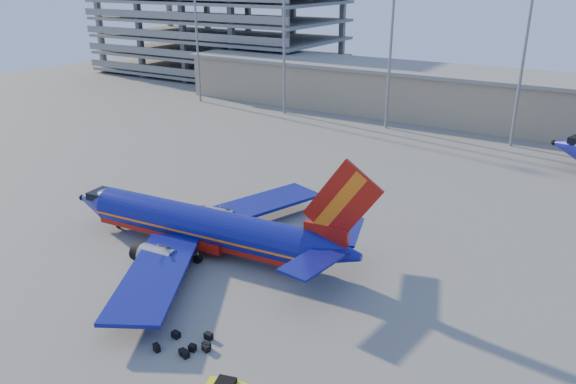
% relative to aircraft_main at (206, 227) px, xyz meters
% --- Properties ---
extents(ground, '(220.00, 220.00, 0.00)m').
position_rel_aircraft_main_xyz_m(ground, '(1.89, 4.45, -2.33)').
color(ground, slate).
rests_on(ground, ground).
extents(terminal_building, '(122.00, 16.00, 8.50)m').
position_rel_aircraft_main_xyz_m(terminal_building, '(11.89, 62.45, 1.99)').
color(terminal_building, gray).
rests_on(terminal_building, ground).
extents(parking_garage, '(62.00, 32.00, 21.40)m').
position_rel_aircraft_main_xyz_m(parking_garage, '(-60.11, 78.50, 9.40)').
color(parking_garage, slate).
rests_on(parking_garage, ground).
extents(light_mast_row, '(101.60, 1.60, 28.65)m').
position_rel_aircraft_main_xyz_m(light_mast_row, '(6.89, 50.45, 15.22)').
color(light_mast_row, gray).
rests_on(light_mast_row, ground).
extents(aircraft_main, '(32.20, 30.88, 10.90)m').
position_rel_aircraft_main_xyz_m(aircraft_main, '(0.00, 0.00, 0.00)').
color(aircraft_main, navy).
rests_on(aircraft_main, ground).
extents(luggage_pile, '(3.48, 3.42, 0.55)m').
position_rel_aircraft_main_xyz_m(luggage_pile, '(8.29, -12.14, -2.10)').
color(luggage_pile, black).
rests_on(luggage_pile, ground).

